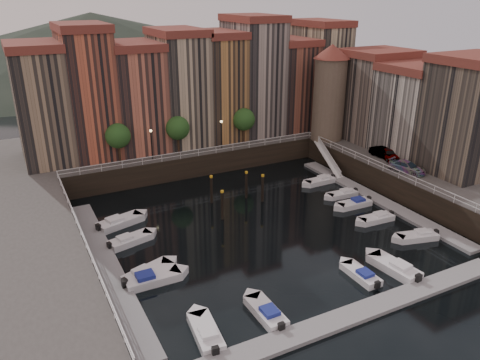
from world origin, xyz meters
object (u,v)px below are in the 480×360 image
corner_tower (329,91)px  boat_left_2 (147,273)px  mooring_pilings (236,192)px  boat_left_3 (129,240)px  boat_left_1 (151,279)px  car_b (383,153)px  car_c (407,168)px  gangway (328,158)px  car_a (388,154)px

corner_tower → boat_left_2: size_ratio=2.71×
mooring_pilings → boat_left_3: (-13.66, -3.31, -1.29)m
boat_left_1 → car_b: car_b is taller
mooring_pilings → car_c: bearing=-19.3°
gangway → mooring_pilings: bearing=-165.1°
car_c → boat_left_3: bearing=158.2°
boat_left_2 → car_c: 33.94m
gangway → boat_left_1: bearing=-153.2°
gangway → boat_left_1: (-30.47, -15.42, -1.52)m
corner_tower → boat_left_1: 40.08m
boat_left_3 → car_c: car_c is taller
gangway → car_c: car_c is taller
boat_left_1 → car_b: 36.23m
boat_left_3 → car_b: bearing=-11.1°
boat_left_2 → boat_left_3: 6.66m
car_c → boat_left_1: bearing=171.2°
gangway → car_b: size_ratio=2.04×
boat_left_1 → boat_left_3: size_ratio=1.07×
gangway → car_c: size_ratio=1.82×
car_c → mooring_pilings: bearing=145.1°
corner_tower → mooring_pilings: size_ratio=2.07×
boat_left_2 → car_b: 36.04m
gangway → boat_left_3: size_ratio=1.74×
corner_tower → gangway: bearing=-122.8°
boat_left_1 → boat_left_3: bearing=89.5°
boat_left_3 → car_c: size_ratio=1.05×
boat_left_2 → car_c: size_ratio=1.12×
corner_tower → car_a: bearing=-81.4°
gangway → boat_left_3: 31.39m
boat_left_1 → boat_left_3: 7.67m
mooring_pilings → car_b: car_b is taller
boat_left_3 → corner_tower: bearing=6.2°
corner_tower → boat_left_2: corner_tower is taller
car_c → corner_tower: bearing=75.2°
corner_tower → gangway: size_ratio=1.66×
car_b → car_c: 5.52m
boat_left_1 → car_a: (35.05, 8.80, 3.31)m
car_c → car_b: bearing=61.4°
car_c → boat_left_2: bearing=169.5°
boat_left_1 → gangway: bearing=27.0°
mooring_pilings → car_b: (21.07, -1.55, 2.02)m
gangway → boat_left_2: (-30.54, -14.40, -1.53)m
mooring_pilings → boat_left_3: bearing=-166.4°
mooring_pilings → boat_left_3: size_ratio=1.39×
car_b → car_c: bearing=-104.9°
corner_tower → boat_left_3: (-33.28, -12.25, -9.83)m
gangway → boat_left_1: size_ratio=1.63×
gangway → car_c: (3.11, -11.38, 1.74)m
car_b → boat_left_2: bearing=-168.4°
boat_left_1 → car_b: size_ratio=1.25×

